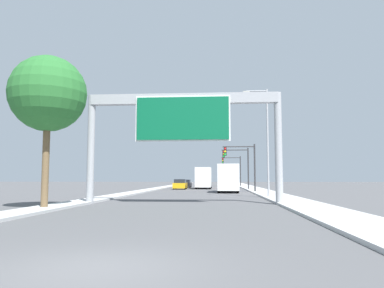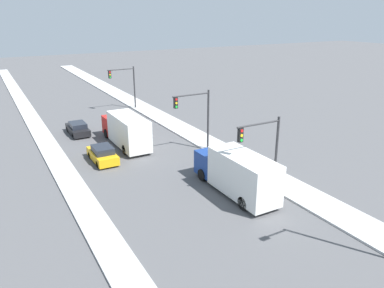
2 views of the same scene
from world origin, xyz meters
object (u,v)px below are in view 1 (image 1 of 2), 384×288
at_px(car_near_right, 186,184).
at_px(palm_tree_foreground, 48,94).
at_px(traffic_light_near_intersection, 244,160).
at_px(traffic_light_far_intersection, 234,166).
at_px(car_near_left, 180,184).
at_px(truck_box_primary, 228,178).
at_px(truck_box_secondary, 204,178).
at_px(street_lamp_right, 265,135).
at_px(traffic_light_mid_block, 240,162).
at_px(sign_gantry, 183,119).

bearing_deg(car_near_right, palm_tree_foreground, -94.72).
relative_size(traffic_light_near_intersection, traffic_light_far_intersection, 0.96).
bearing_deg(car_near_left, truck_box_primary, -58.63).
distance_m(truck_box_secondary, street_lamp_right, 27.80).
distance_m(car_near_left, traffic_light_far_intersection, 20.35).
bearing_deg(traffic_light_near_intersection, car_near_left, 126.66).
relative_size(car_near_left, traffic_light_near_intersection, 0.75).
distance_m(truck_box_primary, truck_box_secondary, 15.07).
distance_m(car_near_right, traffic_light_near_intersection, 23.68).
xyz_separation_m(traffic_light_mid_block, traffic_light_far_intersection, (0.03, 20.00, -0.06)).
height_order(truck_box_primary, traffic_light_near_intersection, traffic_light_near_intersection).
bearing_deg(street_lamp_right, car_near_left, 113.27).
bearing_deg(truck_box_primary, car_near_left, 121.37).
height_order(car_near_right, traffic_light_near_intersection, traffic_light_near_intersection).
bearing_deg(traffic_light_far_intersection, sign_gantry, -96.29).
height_order(car_near_left, palm_tree_foreground, palm_tree_foreground).
bearing_deg(street_lamp_right, palm_tree_foreground, -136.15).
height_order(truck_box_secondary, palm_tree_foreground, palm_tree_foreground).
distance_m(traffic_light_far_intersection, street_lamp_right, 41.51).
bearing_deg(palm_tree_foreground, car_near_right, 85.28).
height_order(sign_gantry, traffic_light_far_intersection, sign_gantry).
height_order(car_near_right, traffic_light_mid_block, traffic_light_mid_block).
height_order(traffic_light_mid_block, street_lamp_right, street_lamp_right).
bearing_deg(traffic_light_far_intersection, car_near_right, -137.29).
height_order(truck_box_secondary, traffic_light_far_intersection, traffic_light_far_intersection).
xyz_separation_m(sign_gantry, truck_box_primary, (3.50, 20.69, -4.10)).
bearing_deg(traffic_light_mid_block, truck_box_secondary, 136.34).
height_order(car_near_right, street_lamp_right, street_lamp_right).
bearing_deg(car_near_left, traffic_light_near_intersection, -53.34).
height_order(car_near_left, street_lamp_right, street_lamp_right).
relative_size(car_near_right, palm_tree_foreground, 0.51).
bearing_deg(traffic_light_mid_block, truck_box_primary, -101.99).
bearing_deg(truck_box_secondary, car_near_right, 118.59).
distance_m(car_near_left, traffic_light_mid_block, 9.84).
bearing_deg(truck_box_primary, traffic_light_far_intersection, 86.06).
bearing_deg(car_near_left, truck_box_secondary, 42.26).
bearing_deg(car_near_left, street_lamp_right, -66.73).
bearing_deg(car_near_left, sign_gantry, -83.79).
xyz_separation_m(car_near_left, car_near_right, (0.00, 9.60, -0.05)).
xyz_separation_m(truck_box_primary, traffic_light_far_intersection, (2.02, 29.41, 2.36)).
bearing_deg(palm_tree_foreground, traffic_light_mid_block, 69.78).
xyz_separation_m(sign_gantry, car_near_left, (-3.50, 32.17, -5.08)).
relative_size(sign_gantry, car_near_right, 2.98).
bearing_deg(truck_box_primary, truck_box_secondary, 103.43).
distance_m(truck_box_secondary, traffic_light_near_intersection, 16.35).
bearing_deg(traffic_light_near_intersection, truck_box_secondary, 109.77).
height_order(sign_gantry, truck_box_secondary, sign_gantry).
relative_size(car_near_right, traffic_light_mid_block, 0.73).
bearing_deg(street_lamp_right, sign_gantry, -127.44).
bearing_deg(car_near_left, car_near_right, 90.00).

